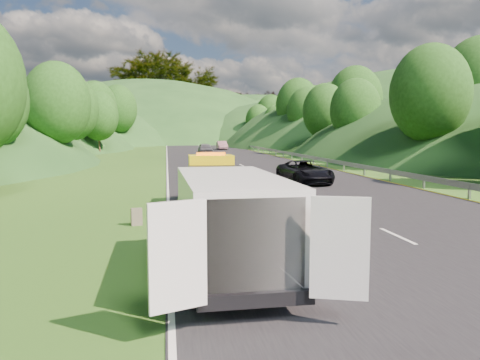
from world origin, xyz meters
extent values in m
plane|color=#38661E|center=(0.00, 0.00, 0.00)|extent=(320.00, 320.00, 0.00)
cube|color=black|center=(3.00, 40.00, 0.01)|extent=(14.00, 200.00, 0.02)
cube|color=gray|center=(10.30, 52.50, 0.00)|extent=(0.06, 140.00, 1.52)
cylinder|color=black|center=(-2.85, 6.28, 0.45)|extent=(0.33, 0.90, 0.90)
cylinder|color=black|center=(-1.14, 6.26, 0.45)|extent=(0.33, 0.90, 0.90)
cylinder|color=black|center=(-2.89, 2.68, 0.45)|extent=(0.33, 0.90, 0.90)
cylinder|color=black|center=(-1.18, 2.66, 0.45)|extent=(0.33, 0.90, 0.90)
cube|color=yellow|center=(-2.00, 5.51, 1.30)|extent=(1.95, 1.46, 1.71)
cube|color=yellow|center=(-2.03, 3.48, 1.08)|extent=(2.01, 3.08, 1.17)
cube|color=black|center=(-2.03, 3.48, 1.71)|extent=(2.01, 3.08, 0.09)
cube|color=black|center=(-1.99, 6.59, 0.81)|extent=(1.81, 1.10, 0.63)
cube|color=black|center=(-1.98, 7.12, 0.63)|extent=(1.89, 0.20, 0.45)
cube|color=yellow|center=(-1.99, 6.90, 1.39)|extent=(1.81, 0.73, 0.98)
cube|color=orange|center=(-2.00, 5.51, 2.20)|extent=(1.26, 0.24, 0.14)
cube|color=black|center=(-2.00, 6.14, 1.62)|extent=(1.71, 0.09, 0.81)
cylinder|color=black|center=(-3.51, -3.39, 0.40)|extent=(0.32, 0.80, 0.79)
cylinder|color=black|center=(-1.72, -3.35, 0.40)|extent=(0.32, 0.80, 0.79)
cylinder|color=black|center=(-3.43, -6.76, 0.40)|extent=(0.32, 0.80, 0.79)
cylinder|color=black|center=(-1.64, -6.72, 0.40)|extent=(0.32, 0.80, 0.79)
cube|color=silver|center=(-2.57, -5.15, 1.34)|extent=(2.15, 5.20, 1.83)
cube|color=silver|center=(-2.63, -2.42, 0.94)|extent=(2.00, 0.94, 0.99)
cube|color=black|center=(-2.63, -2.62, 1.74)|extent=(1.84, 0.38, 0.83)
cube|color=black|center=(-2.51, -7.68, 1.34)|extent=(1.69, 0.14, 1.59)
cube|color=silver|center=(-3.79, -8.16, 1.34)|extent=(0.90, 0.40, 1.69)
cube|color=silver|center=(-1.21, -8.10, 1.34)|extent=(0.91, 0.36, 1.69)
cube|color=black|center=(-2.51, -7.78, 0.45)|extent=(1.99, 0.19, 0.25)
imported|color=silver|center=(-3.09, 1.98, 0.00)|extent=(0.46, 0.60, 1.56)
imported|color=#C8C06A|center=(-1.65, -0.51, 0.00)|extent=(0.56, 0.53, 0.91)
imported|color=black|center=(-1.09, -4.51, 0.00)|extent=(1.17, 0.75, 1.71)
cube|color=#5F5947|center=(-4.99, 1.00, 0.30)|extent=(0.41, 0.28, 0.60)
cylinder|color=black|center=(-0.60, -6.34, 0.00)|extent=(0.72, 0.72, 0.20)
imported|color=black|center=(4.44, 12.56, 0.00)|extent=(2.71, 5.18, 1.39)
imported|color=#45464A|center=(1.18, 47.12, 0.00)|extent=(1.89, 4.70, 1.60)
imported|color=#7D535B|center=(5.42, 64.40, 0.00)|extent=(1.57, 4.52, 1.49)
camera|label=1|loc=(-3.94, -15.10, 3.22)|focal=35.00mm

